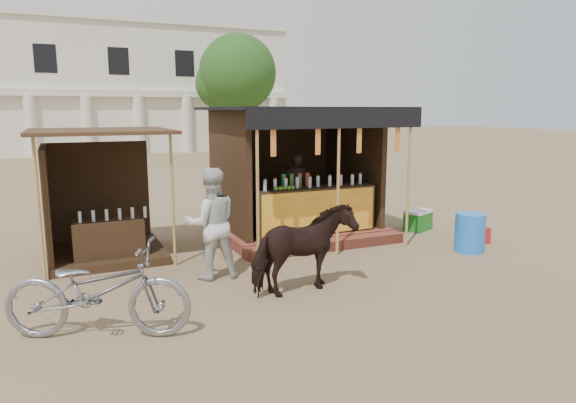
# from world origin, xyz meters

# --- Properties ---
(ground) EXTENTS (120.00, 120.00, 0.00)m
(ground) POSITION_xyz_m (0.00, 0.00, 0.00)
(ground) COLOR #846B4C
(ground) RESTS_ON ground
(main_stall) EXTENTS (3.60, 3.61, 2.78)m
(main_stall) POSITION_xyz_m (1.00, 3.36, 1.02)
(main_stall) COLOR brown
(main_stall) RESTS_ON ground
(secondary_stall) EXTENTS (2.40, 2.40, 2.38)m
(secondary_stall) POSITION_xyz_m (-3.17, 3.24, 0.85)
(secondary_stall) COLOR #342113
(secondary_stall) RESTS_ON ground
(cow) EXTENTS (1.68, 0.96, 1.34)m
(cow) POSITION_xyz_m (-0.48, -0.04, 0.67)
(cow) COLOR black
(cow) RESTS_ON ground
(motorbike) EXTENTS (2.36, 1.58, 1.17)m
(motorbike) POSITION_xyz_m (-3.40, -0.38, 0.59)
(motorbike) COLOR gray
(motorbike) RESTS_ON ground
(bystander) EXTENTS (0.93, 0.74, 1.82)m
(bystander) POSITION_xyz_m (-1.53, 1.23, 0.91)
(bystander) COLOR silver
(bystander) RESTS_ON ground
(blue_barrel) EXTENTS (0.69, 0.69, 0.75)m
(blue_barrel) POSITION_xyz_m (3.48, 0.73, 0.37)
(blue_barrel) COLOR blue
(blue_barrel) RESTS_ON ground
(red_crate) EXTENTS (0.46, 0.51, 0.33)m
(red_crate) POSITION_xyz_m (4.15, 1.21, 0.16)
(red_crate) COLOR maroon
(red_crate) RESTS_ON ground
(cooler) EXTENTS (0.76, 0.66, 0.46)m
(cooler) POSITION_xyz_m (3.72, 2.60, 0.23)
(cooler) COLOR #1A761E
(cooler) RESTS_ON ground
(background_building) EXTENTS (26.00, 7.45, 8.18)m
(background_building) POSITION_xyz_m (-2.00, 29.94, 3.98)
(background_building) COLOR silver
(background_building) RESTS_ON ground
(tree) EXTENTS (4.50, 4.40, 7.00)m
(tree) POSITION_xyz_m (5.81, 22.14, 4.63)
(tree) COLOR #382314
(tree) RESTS_ON ground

